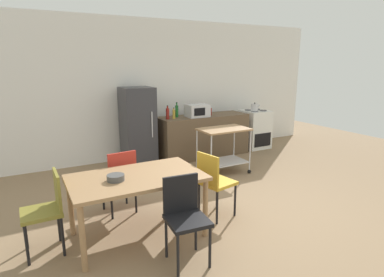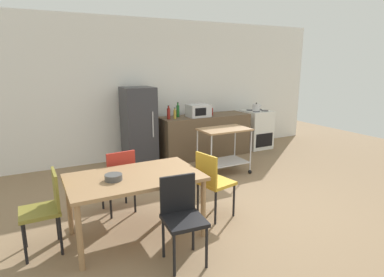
% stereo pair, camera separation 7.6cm
% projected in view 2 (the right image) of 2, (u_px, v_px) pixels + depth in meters
% --- Properties ---
extents(ground_plane, '(12.00, 12.00, 0.00)m').
position_uv_depth(ground_plane, '(241.00, 211.00, 4.40)').
color(ground_plane, '#8C7051').
extents(back_wall, '(8.40, 0.12, 2.90)m').
position_uv_depth(back_wall, '(155.00, 89.00, 6.83)').
color(back_wall, white).
rests_on(back_wall, ground_plane).
extents(kitchen_counter, '(2.00, 0.64, 0.90)m').
position_uv_depth(kitchen_counter, '(204.00, 136.00, 6.95)').
color(kitchen_counter, brown).
rests_on(kitchen_counter, ground_plane).
extents(dining_table, '(1.50, 0.90, 0.75)m').
position_uv_depth(dining_table, '(135.00, 182.00, 3.65)').
color(dining_table, '#A37A51').
rests_on(dining_table, ground_plane).
extents(chair_mustard, '(0.48, 0.48, 0.89)m').
position_uv_depth(chair_mustard, '(213.00, 180.00, 4.13)').
color(chair_mustard, gold).
rests_on(chair_mustard, ground_plane).
extents(chair_red, '(0.44, 0.44, 0.89)m').
position_uv_depth(chair_red, '(119.00, 177.00, 4.26)').
color(chair_red, '#B72D23').
rests_on(chair_red, ground_plane).
extents(chair_olive, '(0.41, 0.41, 0.89)m').
position_uv_depth(chair_olive, '(46.00, 206.00, 3.39)').
color(chair_olive, olive).
rests_on(chair_olive, ground_plane).
extents(chair_black, '(0.43, 0.43, 0.89)m').
position_uv_depth(chair_black, '(182.00, 213.00, 3.22)').
color(chair_black, black).
rests_on(chair_black, ground_plane).
extents(stove_oven, '(0.60, 0.61, 0.92)m').
position_uv_depth(stove_oven, '(256.00, 129.00, 7.61)').
color(stove_oven, white).
rests_on(stove_oven, ground_plane).
extents(refrigerator, '(0.60, 0.63, 1.55)m').
position_uv_depth(refrigerator, '(139.00, 126.00, 6.30)').
color(refrigerator, '#333338').
rests_on(refrigerator, ground_plane).
extents(kitchen_cart, '(0.91, 0.57, 0.85)m').
position_uv_depth(kitchen_cart, '(224.00, 143.00, 5.79)').
color(kitchen_cart, '#A37A51').
rests_on(kitchen_cart, ground_plane).
extents(bottle_sesame_oil, '(0.07, 0.07, 0.28)m').
position_uv_depth(bottle_sesame_oil, '(169.00, 113.00, 6.38)').
color(bottle_sesame_oil, maroon).
rests_on(bottle_sesame_oil, kitchen_counter).
extents(bottle_soy_sauce, '(0.06, 0.06, 0.23)m').
position_uv_depth(bottle_soy_sauce, '(175.00, 114.00, 6.43)').
color(bottle_soy_sauce, gold).
rests_on(bottle_soy_sauce, kitchen_counter).
extents(bottle_hot_sauce, '(0.07, 0.07, 0.31)m').
position_uv_depth(bottle_hot_sauce, '(178.00, 111.00, 6.62)').
color(bottle_hot_sauce, '#1E6628').
rests_on(bottle_hot_sauce, kitchen_counter).
extents(microwave, '(0.46, 0.35, 0.26)m').
position_uv_depth(microwave, '(198.00, 111.00, 6.65)').
color(microwave, silver).
rests_on(microwave, kitchen_counter).
extents(bottle_vinegar, '(0.07, 0.07, 0.23)m').
position_uv_depth(bottle_vinegar, '(211.00, 111.00, 6.85)').
color(bottle_vinegar, maroon).
rests_on(bottle_vinegar, kitchen_counter).
extents(fruit_bowl, '(0.19, 0.19, 0.07)m').
position_uv_depth(fruit_bowl, '(114.00, 177.00, 3.48)').
color(fruit_bowl, '#4C4C4C').
rests_on(fruit_bowl, dining_table).
extents(kettle, '(0.24, 0.17, 0.19)m').
position_uv_depth(kettle, '(256.00, 107.00, 7.35)').
color(kettle, silver).
rests_on(kettle, stove_oven).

